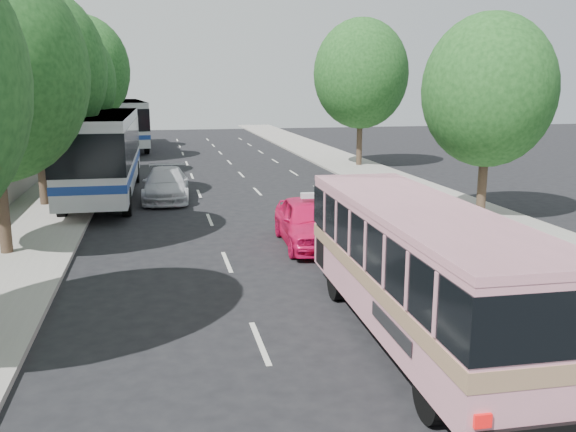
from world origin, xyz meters
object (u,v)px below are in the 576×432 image
object	(u,v)px
tour_coach_front	(103,147)
tour_coach_rear	(125,120)
pink_taxi	(309,222)
white_pickup	(166,184)
pink_bus	(418,258)

from	to	relation	value
tour_coach_front	tour_coach_rear	xyz separation A→B (m)	(0.00, 22.95, 0.00)
pink_taxi	white_pickup	distance (m)	10.30
pink_bus	tour_coach_rear	distance (m)	42.18
pink_bus	white_pickup	world-z (taller)	pink_bus
pink_bus	white_pickup	bearing A→B (deg)	107.05
pink_bus	tour_coach_front	world-z (taller)	tour_coach_front
pink_bus	white_pickup	distance (m)	17.90
white_pickup	tour_coach_rear	xyz separation A→B (m)	(-2.82, 24.26, 1.64)
pink_taxi	tour_coach_rear	xyz separation A→B (m)	(-7.30, 33.54, 1.57)
pink_bus	pink_taxi	xyz separation A→B (m)	(-0.30, 7.95, -0.99)
tour_coach_front	pink_bus	bearing A→B (deg)	-67.04
white_pickup	tour_coach_front	size ratio (longest dim) A/B	0.38
pink_bus	tour_coach_rear	size ratio (longest dim) A/B	0.68
pink_bus	white_pickup	xyz separation A→B (m)	(-4.78, 17.22, -1.05)
tour_coach_front	tour_coach_rear	size ratio (longest dim) A/B	0.99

